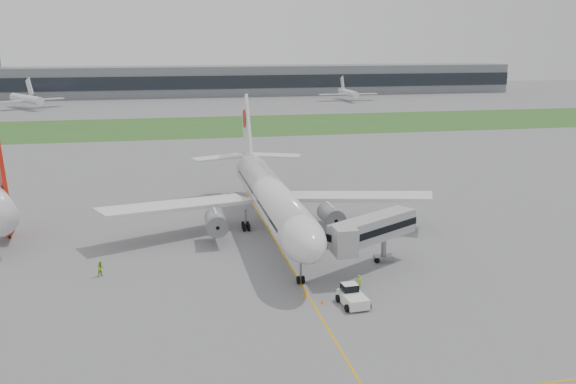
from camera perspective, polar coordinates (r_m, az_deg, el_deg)
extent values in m
plane|color=gray|center=(87.23, -1.04, -4.56)|extent=(600.00, 600.00, 0.00)
cube|color=#2F5A21|center=(203.89, -7.27, 5.81)|extent=(600.00, 50.00, 0.02)
cube|color=gray|center=(312.53, -8.92, 9.71)|extent=(320.00, 22.00, 14.00)
cube|color=#20242E|center=(301.57, -8.81, 9.58)|extent=(320.00, 0.60, 6.00)
cylinder|color=silver|center=(89.47, -1.52, -0.37)|extent=(5.00, 38.00, 5.00)
ellipsoid|color=silver|center=(71.06, 1.24, -4.08)|extent=(5.00, 11.00, 5.00)
cube|color=black|center=(69.86, 1.43, -3.62)|extent=(3.20, 1.54, 1.14)
cone|color=silver|center=(110.53, -3.53, 2.72)|extent=(5.00, 10.53, 6.16)
cube|color=silver|center=(90.44, -9.88, -1.20)|extent=(22.13, 13.52, 1.70)
cube|color=silver|center=(94.68, 6.03, -0.41)|extent=(22.13, 13.52, 1.70)
cylinder|color=gray|center=(86.74, -6.44, -2.68)|extent=(2.70, 5.20, 2.70)
cylinder|color=gray|center=(89.48, 3.82, -2.12)|extent=(2.70, 5.20, 2.70)
cube|color=silver|center=(111.16, -3.68, 5.45)|extent=(0.45, 10.90, 12.76)
cylinder|color=#9E1609|center=(111.88, -3.77, 6.53)|extent=(0.60, 3.20, 3.20)
cube|color=silver|center=(112.33, -6.24, 3.05)|extent=(9.54, 6.34, 0.35)
cube|color=silver|center=(113.67, -1.21, 3.25)|extent=(9.54, 6.34, 0.35)
cylinder|color=gray|center=(72.85, 1.14, -7.00)|extent=(0.24, 0.24, 3.10)
cylinder|color=black|center=(93.18, -3.77, -3.04)|extent=(1.40, 1.10, 1.10)
cylinder|color=black|center=(94.22, 0.09, -2.83)|extent=(1.40, 1.10, 1.10)
cube|color=white|center=(67.80, 5.81, -9.46)|extent=(2.51, 4.11, 1.05)
cube|color=white|center=(68.36, 5.50, -8.46)|extent=(1.69, 1.53, 0.88)
cube|color=black|center=(68.34, 5.50, -8.42)|extent=(1.74, 1.58, 0.74)
cylinder|color=black|center=(68.63, 4.46, -9.41)|extent=(0.37, 0.81, 0.79)
cylinder|color=black|center=(69.45, 6.31, -9.17)|extent=(0.37, 0.81, 0.79)
cylinder|color=black|center=(66.39, 5.28, -10.25)|extent=(0.37, 0.81, 0.79)
cylinder|color=black|center=(67.24, 7.18, -9.98)|extent=(0.37, 0.81, 0.79)
cube|color=#A6A6A8|center=(77.46, 7.55, -3.22)|extent=(12.77, 9.38, 2.84)
cube|color=black|center=(77.46, 7.55, -3.22)|extent=(12.98, 9.56, 0.85)
cube|color=#A6A6A8|center=(72.38, 5.04, -4.36)|extent=(2.46, 3.22, 3.22)
cylinder|color=gray|center=(80.80, 8.50, -4.87)|extent=(0.66, 0.66, 3.60)
cube|color=gray|center=(81.27, 8.47, -5.85)|extent=(2.63, 2.32, 0.66)
cylinder|color=black|center=(80.36, 7.92, -6.06)|extent=(0.59, 0.71, 0.66)
cylinder|color=black|center=(82.20, 9.00, -5.64)|extent=(0.59, 0.71, 0.66)
cone|color=orange|center=(69.56, 1.46, -9.16)|extent=(0.40, 0.40, 0.55)
cone|color=orange|center=(68.10, 3.05, -9.71)|extent=(0.37, 0.37, 0.51)
imported|color=#A9E025|center=(71.95, 6.30, -7.96)|extent=(0.63, 0.44, 1.68)
imported|color=#8FCC22|center=(78.26, -16.30, -6.57)|extent=(1.14, 1.10, 1.85)
cube|color=#9E1609|center=(97.47, -23.99, 0.13)|extent=(4.30, 11.02, 14.46)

